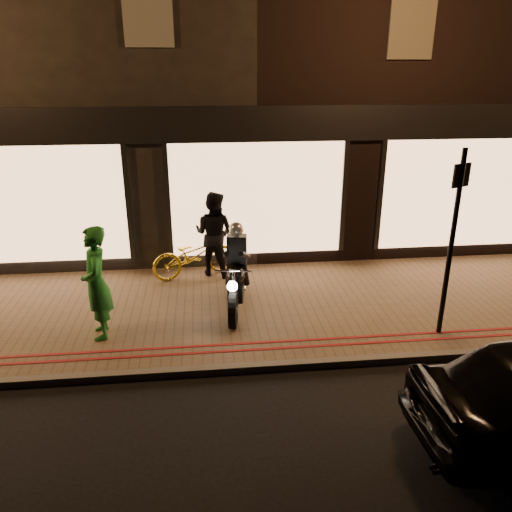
{
  "coord_description": "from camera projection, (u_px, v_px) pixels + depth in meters",
  "views": [
    {
      "loc": [
        -1.15,
        -6.19,
        4.19
      ],
      "look_at": [
        -0.25,
        1.94,
        1.1
      ],
      "focal_mm": 35.0,
      "sensor_mm": 36.0,
      "label": 1
    }
  ],
  "objects": [
    {
      "name": "ground",
      "position": [
        287.0,
        371.0,
        7.36
      ],
      "size": [
        90.0,
        90.0,
        0.0
      ],
      "primitive_type": "plane",
      "color": "black",
      "rests_on": "ground"
    },
    {
      "name": "sidewalk",
      "position": [
        269.0,
        307.0,
        9.2
      ],
      "size": [
        50.0,
        4.0,
        0.12
      ],
      "primitive_type": "cube",
      "color": "brown",
      "rests_on": "ground"
    },
    {
      "name": "kerb_stone",
      "position": [
        287.0,
        366.0,
        7.38
      ],
      "size": [
        50.0,
        0.14,
        0.12
      ],
      "primitive_type": "cube",
      "color": "#59544C",
      "rests_on": "ground"
    },
    {
      "name": "red_kerb_lines",
      "position": [
        281.0,
        345.0,
        7.83
      ],
      "size": [
        50.0,
        0.26,
        0.01
      ],
      "color": "maroon",
      "rests_on": "sidewalk"
    },
    {
      "name": "building_row",
      "position": [
        237.0,
        66.0,
        14.22
      ],
      "size": [
        48.0,
        10.11,
        8.5
      ],
      "color": "black",
      "rests_on": "ground"
    },
    {
      "name": "motorcycle",
      "position": [
        236.0,
        277.0,
        8.81
      ],
      "size": [
        0.66,
        1.94,
        1.59
      ],
      "rotation": [
        0.0,
        0.0,
        -0.16
      ],
      "color": "black",
      "rests_on": "sidewalk"
    },
    {
      "name": "sign_post",
      "position": [
        453.0,
        235.0,
        7.62
      ],
      "size": [
        0.33,
        0.17,
        3.0
      ],
      "rotation": [
        0.0,
        0.0,
        0.43
      ],
      "color": "black",
      "rests_on": "sidewalk"
    },
    {
      "name": "bicycle_gold",
      "position": [
        194.0,
        255.0,
        10.26
      ],
      "size": [
        1.88,
        1.15,
        0.93
      ],
      "primitive_type": "imported",
      "rotation": [
        0.0,
        0.0,
        1.9
      ],
      "color": "gold",
      "rests_on": "sidewalk"
    },
    {
      "name": "person_green",
      "position": [
        96.0,
        283.0,
        7.79
      ],
      "size": [
        0.57,
        0.75,
        1.84
      ],
      "primitive_type": "imported",
      "rotation": [
        0.0,
        0.0,
        -1.36
      ],
      "color": "#1F7627",
      "rests_on": "sidewalk"
    },
    {
      "name": "person_dark",
      "position": [
        214.0,
        234.0,
        10.23
      ],
      "size": [
        1.07,
        0.99,
        1.77
      ],
      "primitive_type": "imported",
      "rotation": [
        0.0,
        0.0,
        2.65
      ],
      "color": "black",
      "rests_on": "sidewalk"
    }
  ]
}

